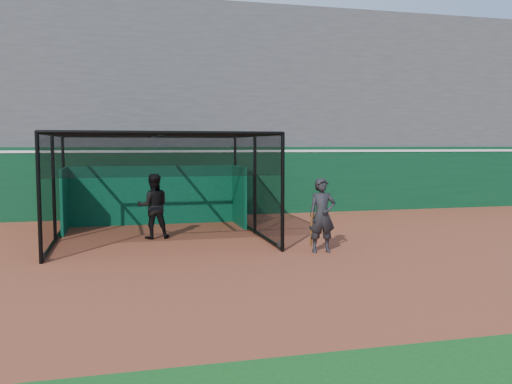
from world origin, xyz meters
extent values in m
plane|color=brown|center=(0.00, 0.00, 0.00)|extent=(120.00, 120.00, 0.00)
cube|color=#0A371D|center=(0.00, 8.50, 1.25)|extent=(50.00, 0.45, 2.50)
cube|color=white|center=(0.00, 8.50, 2.35)|extent=(50.00, 0.50, 0.08)
cube|color=#4C4C4F|center=(0.00, 12.38, 3.88)|extent=(50.00, 7.85, 7.75)
cube|color=#4C4C4F|center=(0.00, 15.80, 8.35)|extent=(50.00, 0.30, 1.20)
cube|color=#085234|center=(-1.16, 6.64, 0.95)|extent=(5.37, 0.10, 1.90)
cylinder|color=black|center=(-3.90, 1.49, 0.11)|extent=(0.08, 0.22, 0.22)
cylinder|color=black|center=(1.59, 1.49, 0.11)|extent=(0.08, 0.22, 0.22)
cylinder|color=black|center=(-3.90, 6.56, 0.11)|extent=(0.08, 0.22, 0.22)
cylinder|color=black|center=(1.59, 6.56, 0.11)|extent=(0.08, 0.22, 0.22)
imported|color=black|center=(-1.32, 3.94, 0.90)|extent=(0.88, 0.69, 1.79)
imported|color=black|center=(2.49, 0.98, 0.89)|extent=(0.69, 0.49, 1.79)
cylinder|color=#593819|center=(2.24, 1.03, 0.55)|extent=(0.14, 0.33, 0.86)
camera|label=1|loc=(-2.21, -11.11, 2.58)|focal=38.00mm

